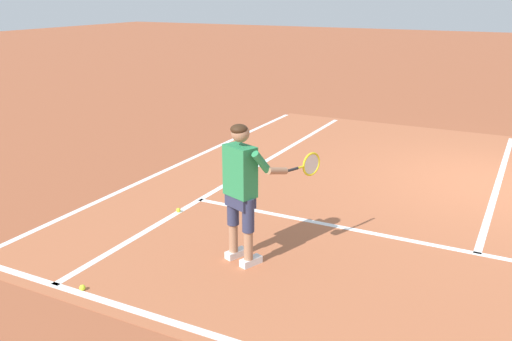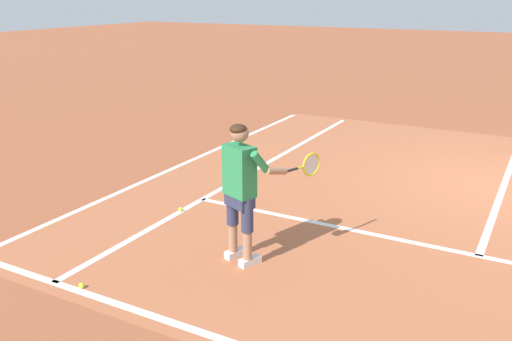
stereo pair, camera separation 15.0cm
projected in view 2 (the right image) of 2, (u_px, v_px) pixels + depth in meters
ground_plane at (504, 186)px, 9.32m from camera, size 80.00×80.00×0.00m
court_inner_surface at (495, 211)px, 8.28m from camera, size 10.98×9.79×0.00m
line_service at (479, 256)px, 6.85m from camera, size 8.23×0.10×0.01m
line_centre_service at (505, 182)px, 9.53m from camera, size 0.10×6.40×0.01m
line_singles_left at (254, 170)px, 10.15m from camera, size 0.10×9.39×0.01m
line_doubles_left at (193, 160)px, 10.78m from camera, size 0.10×9.39×0.01m
tennis_player at (242, 184)px, 6.43m from camera, size 0.94×1.00×1.71m
tennis_ball_near_feet at (82, 286)px, 6.10m from camera, size 0.07×0.07×0.07m
tennis_ball_by_baseline at (181, 209)px, 8.24m from camera, size 0.07×0.07×0.07m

